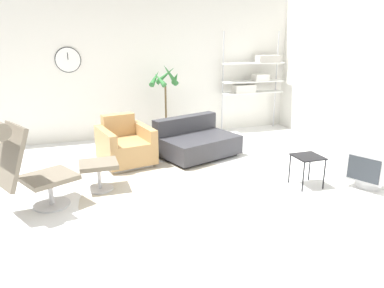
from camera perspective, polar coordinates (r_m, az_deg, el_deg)
name	(u,v)px	position (r m, az deg, el deg)	size (l,w,h in m)	color
ground_plane	(177,189)	(5.15, -2.35, -6.83)	(12.00, 12.00, 0.00)	white
wall_back	(135,67)	(7.56, -8.64, 11.56)	(12.00, 0.09, 2.80)	silver
wall_right	(384,77)	(6.50, 27.27, 9.09)	(0.06, 12.00, 2.80)	silver
round_rug	(180,194)	(4.99, -1.85, -7.60)	(2.59, 2.59, 0.01)	#BCB29E
lounge_chair	(22,160)	(4.67, -24.43, -2.25)	(1.04, 0.87, 1.17)	#BCBCC1
ottoman	(99,169)	(5.18, -14.05, -3.70)	(0.50, 0.43, 0.39)	#BCBCC1
armchair_red	(125,146)	(6.12, -10.15, -0.36)	(0.91, 0.97, 0.76)	silver
couch_low	(196,142)	(6.43, 0.59, 0.24)	(1.48, 1.28, 0.64)	black
side_table	(308,160)	(5.35, 17.22, -2.31)	(0.37, 0.37, 0.44)	black
crt_television	(371,167)	(5.67, 25.60, -3.24)	(0.67, 0.65, 0.51)	#B7B7B7
potted_plant	(166,104)	(7.18, -4.00, 6.10)	(0.60, 0.58, 1.52)	brown
shelf_unit	(255,77)	(8.13, 9.58, 10.10)	(1.33, 0.28, 2.07)	#BCBCC1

